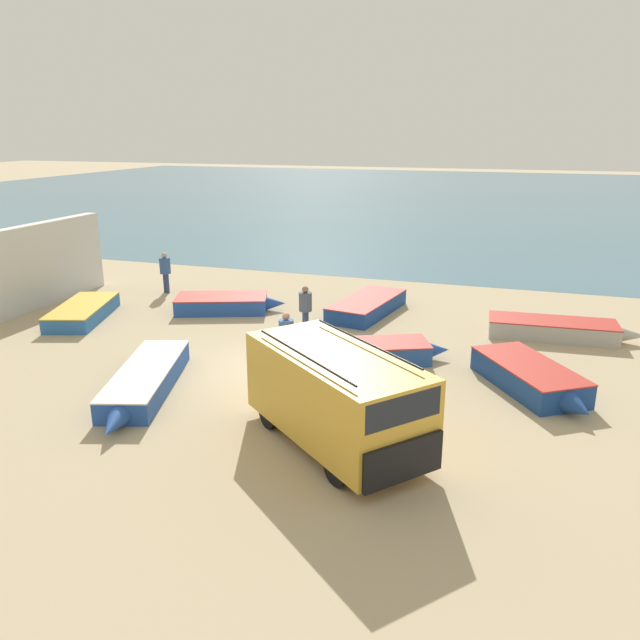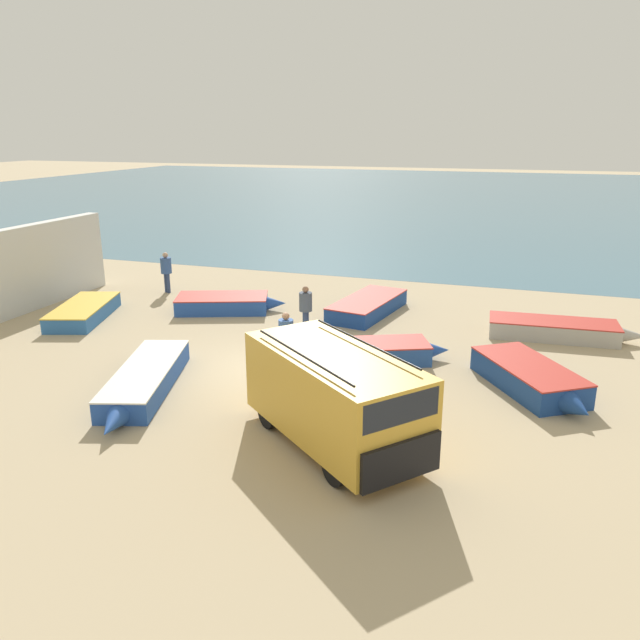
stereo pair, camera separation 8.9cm
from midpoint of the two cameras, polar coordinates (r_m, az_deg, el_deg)
ground_plane at (r=18.57m, az=-5.19°, el=-4.27°), size 200.00×200.00×0.00m
sea_water at (r=68.54m, az=12.39°, el=11.05°), size 120.00×80.00×0.01m
parked_van at (r=13.70m, az=1.27°, el=-6.86°), size 4.91×4.57×2.27m
fishing_rowboat_0 at (r=17.35m, az=-15.91°, el=-5.39°), size 2.63×5.57×0.60m
fishing_rowboat_1 at (r=24.29m, az=-8.80°, el=1.51°), size 4.30×2.81×0.60m
fishing_rowboat_2 at (r=22.37m, az=20.76°, el=-0.79°), size 5.06×1.70×0.60m
fishing_rowboat_3 at (r=23.87m, az=4.36°, el=1.38°), size 2.33×5.05×0.60m
fishing_rowboat_4 at (r=17.73m, az=18.64°, el=-5.03°), size 3.26×4.10×0.68m
fishing_rowboat_5 at (r=18.91m, az=5.31°, el=-2.89°), size 3.97×2.57×0.60m
fishing_rowboat_6 at (r=24.71m, az=-20.85°, el=0.78°), size 2.68×4.71×0.56m
fisherman_0 at (r=18.21m, az=-3.24°, el=-1.34°), size 0.44×0.44×1.66m
fisherman_1 at (r=27.40m, az=-14.06°, el=4.56°), size 0.46×0.46×1.74m
fisherman_2 at (r=21.14m, az=-1.46°, el=1.33°), size 0.44×0.44×1.68m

